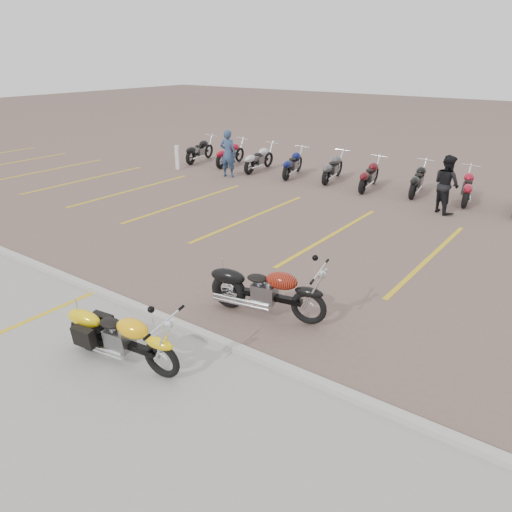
{
  "coord_description": "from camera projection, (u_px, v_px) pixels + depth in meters",
  "views": [
    {
      "loc": [
        5.91,
        -7.54,
        4.66
      ],
      "look_at": [
        0.3,
        0.12,
        0.75
      ],
      "focal_mm": 35.0,
      "sensor_mm": 36.0,
      "label": 1
    }
  ],
  "objects": [
    {
      "name": "bg_bike_row",
      "position": [
        391.0,
        177.0,
        17.62
      ],
      "size": [
        19.11,
        2.08,
        1.1
      ],
      "color": "black",
      "rests_on": "ground"
    },
    {
      "name": "concrete_apron",
      "position": [
        52.0,
        396.0,
        7.27
      ],
      "size": [
        60.0,
        5.0,
        0.01
      ],
      "primitive_type": "cube",
      "color": "#9E9B93",
      "rests_on": "ground"
    },
    {
      "name": "yellow_cruiser",
      "position": [
        121.0,
        338.0,
        7.9
      ],
      "size": [
        2.22,
        0.46,
        0.92
      ],
      "rotation": [
        0.1,
        0.0,
        0.13
      ],
      "color": "black",
      "rests_on": "ground"
    },
    {
      "name": "ground",
      "position": [
        241.0,
        287.0,
        10.63
      ],
      "size": [
        100.0,
        100.0,
        0.0
      ],
      "primitive_type": "plane",
      "color": "brown",
      "rests_on": "ground"
    },
    {
      "name": "flame_cruiser",
      "position": [
        265.0,
        292.0,
        9.34
      ],
      "size": [
        2.32,
        0.61,
        0.96
      ],
      "rotation": [
        0.07,
        0.0,
        0.2
      ],
      "color": "black",
      "rests_on": "ground"
    },
    {
      "name": "person_b",
      "position": [
        446.0,
        184.0,
        15.22
      ],
      "size": [
        1.1,
        1.06,
        1.79
      ],
      "primitive_type": "imported",
      "rotation": [
        0.0,
        0.0,
        2.51
      ],
      "color": "black",
      "rests_on": "ground"
    },
    {
      "name": "curb",
      "position": [
        174.0,
        323.0,
        9.11
      ],
      "size": [
        60.0,
        0.18,
        0.12
      ],
      "primitive_type": "cube",
      "color": "#ADAAA3",
      "rests_on": "ground"
    },
    {
      "name": "person_a",
      "position": [
        228.0,
        153.0,
        19.67
      ],
      "size": [
        0.76,
        0.59,
        1.84
      ],
      "primitive_type": "imported",
      "rotation": [
        0.0,
        0.0,
        3.39
      ],
      "color": "navy",
      "rests_on": "ground"
    },
    {
      "name": "parking_stripes",
      "position": [
        331.0,
        235.0,
        13.61
      ],
      "size": [
        38.0,
        5.5,
        0.01
      ],
      "primitive_type": null,
      "color": "gold",
      "rests_on": "ground"
    },
    {
      "name": "bollard",
      "position": [
        177.0,
        157.0,
        21.07
      ],
      "size": [
        0.2,
        0.2,
        1.0
      ],
      "primitive_type": "cube",
      "rotation": [
        0.0,
        0.0,
        0.38
      ],
      "color": "silver",
      "rests_on": "ground"
    }
  ]
}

